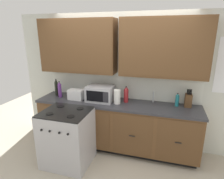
{
  "coord_description": "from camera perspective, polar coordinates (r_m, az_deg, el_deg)",
  "views": [
    {
      "loc": [
        0.83,
        -2.79,
        2.13
      ],
      "look_at": [
        -0.06,
        0.27,
        1.18
      ],
      "focal_mm": 30.37,
      "sensor_mm": 36.0,
      "label": 1
    }
  ],
  "objects": [
    {
      "name": "ground_plane",
      "position": [
        3.61,
        -0.25,
        -19.58
      ],
      "size": [
        8.0,
        8.0,
        0.0
      ],
      "primitive_type": "plane",
      "color": "#B2A893"
    },
    {
      "name": "wall_unit",
      "position": [
        3.43,
        2.17,
        8.79
      ],
      "size": [
        4.13,
        0.4,
        2.49
      ],
      "color": "silver",
      "rests_on": "ground_plane"
    },
    {
      "name": "counter_run",
      "position": [
        3.61,
        1.15,
        -10.73
      ],
      "size": [
        2.96,
        0.64,
        0.93
      ],
      "color": "black",
      "rests_on": "ground_plane"
    },
    {
      "name": "stove_range",
      "position": [
        3.33,
        -13.29,
        -13.87
      ],
      "size": [
        0.76,
        0.68,
        0.95
      ],
      "color": "#B7B7BC",
      "rests_on": "ground_plane"
    },
    {
      "name": "microwave",
      "position": [
        3.48,
        -3.56,
        -1.19
      ],
      "size": [
        0.48,
        0.37,
        0.28
      ],
      "color": "#B7B7BC",
      "rests_on": "counter_run"
    },
    {
      "name": "toaster",
      "position": [
        3.62,
        -10.74,
        -1.48
      ],
      "size": [
        0.28,
        0.18,
        0.19
      ],
      "color": "white",
      "rests_on": "counter_run"
    },
    {
      "name": "knife_block",
      "position": [
        3.46,
        21.97,
        -2.99
      ],
      "size": [
        0.11,
        0.14,
        0.31
      ],
      "color": "#52361E",
      "rests_on": "counter_run"
    },
    {
      "name": "sink_faucet",
      "position": [
        3.49,
        12.33,
        -2.21
      ],
      "size": [
        0.02,
        0.02,
        0.2
      ],
      "primitive_type": "cylinder",
      "color": "#B2B5BA",
      "rests_on": "counter_run"
    },
    {
      "name": "paper_towel_roll",
      "position": [
        3.34,
        1.56,
        -2.15
      ],
      "size": [
        0.12,
        0.12,
        0.26
      ],
      "primitive_type": "cylinder",
      "color": "white",
      "rests_on": "counter_run"
    },
    {
      "name": "bottle_dark",
      "position": [
        3.94,
        -16.38,
        0.61
      ],
      "size": [
        0.07,
        0.07,
        0.34
      ],
      "color": "black",
      "rests_on": "counter_run"
    },
    {
      "name": "bottle_violet",
      "position": [
        3.82,
        -15.46,
        0.04
      ],
      "size": [
        0.07,
        0.07,
        0.31
      ],
      "color": "#663384",
      "rests_on": "counter_run"
    },
    {
      "name": "bottle_red",
      "position": [
        3.42,
        4.27,
        -1.5
      ],
      "size": [
        0.08,
        0.08,
        0.29
      ],
      "color": "maroon",
      "rests_on": "counter_run"
    },
    {
      "name": "bottle_teal",
      "position": [
        3.42,
        19.03,
        -2.93
      ],
      "size": [
        0.06,
        0.06,
        0.23
      ],
      "color": "#1E707A",
      "rests_on": "counter_run"
    }
  ]
}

